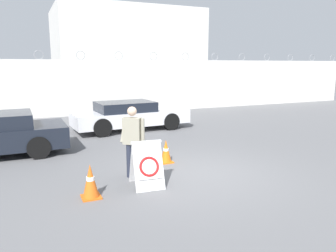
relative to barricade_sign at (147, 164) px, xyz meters
The scene contains 8 objects.
ground_plane 1.64m from the barricade_sign, 11.31° to the left, with size 90.00×90.00×0.00m, color slate.
perimeter_wall 11.60m from the barricade_sign, 82.44° to the left, with size 36.00×0.30×3.44m.
building_block 17.80m from the barricade_sign, 74.90° to the left, with size 9.78×7.01×6.50m.
barricade_sign is the anchor object (origin of this frame).
security_guard 0.86m from the barricade_sign, 97.83° to the left, with size 0.53×0.63×1.75m.
traffic_cone_near 1.31m from the barricade_sign, behind, with size 0.39×0.39×0.72m.
traffic_cone_mid 1.91m from the barricade_sign, 53.77° to the left, with size 0.36×0.36×0.64m.
parked_car_rear_sedan 6.67m from the barricade_sign, 76.21° to the left, with size 4.89×2.13×1.20m.
Camera 1 is at (-3.93, -6.94, 2.72)m, focal length 35.00 mm.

